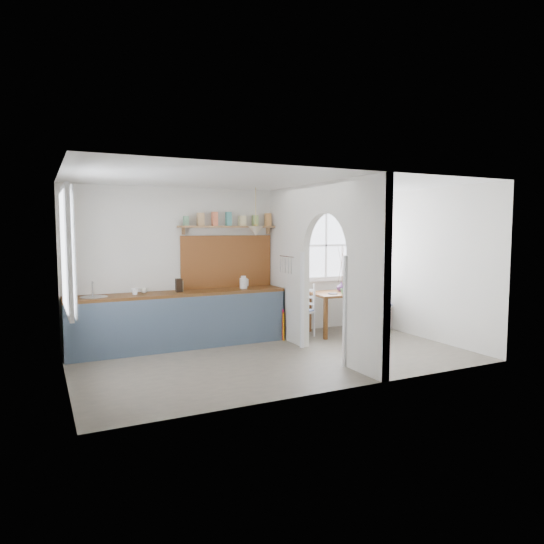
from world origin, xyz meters
name	(u,v)px	position (x,y,z in m)	size (l,w,h in m)	color
floor	(278,358)	(0.00, 0.00, 0.00)	(5.80, 3.20, 0.01)	#736958
ceiling	(279,181)	(0.00, 0.00, 2.60)	(5.80, 3.20, 0.01)	silver
walls	(278,271)	(0.00, 0.00, 1.30)	(5.81, 3.21, 2.60)	silver
partition	(317,259)	(0.70, 0.06, 1.45)	(0.12, 3.20, 2.60)	silver
kitchen_window	(65,251)	(-2.87, 0.00, 1.65)	(0.10, 1.16, 1.50)	white
nook_window	(326,245)	(1.80, 1.56, 1.60)	(1.76, 0.10, 1.30)	white
counter	(179,319)	(-1.13, 1.33, 0.46)	(3.50, 0.60, 0.90)	#533217
sink	(94,298)	(-2.43, 1.30, 0.89)	(0.40, 0.40, 0.02)	#B4B6BA
backsplash	(227,261)	(-0.20, 1.58, 1.35)	(1.65, 0.03, 0.90)	brown
shelf	(229,224)	(-0.20, 1.49, 2.00)	(1.75, 0.20, 0.21)	#905F3C
pendant_lamp	(256,231)	(0.15, 1.15, 1.88)	(0.26, 0.26, 0.16)	beige
utensil_rail	(287,257)	(0.61, 0.90, 1.45)	(0.02, 0.02, 0.50)	#B4B6BA
dining_table	(344,313)	(1.87, 1.01, 0.38)	(1.21, 0.81, 0.76)	#533217
chair_left	(299,311)	(0.96, 1.11, 0.47)	(0.43, 0.43, 0.95)	silver
chair_right	(382,304)	(2.82, 1.11, 0.46)	(0.42, 0.42, 0.92)	silver
kettle	(243,282)	(-0.01, 1.31, 1.01)	(0.18, 0.14, 0.21)	silver
mug_a	(135,292)	(-1.83, 1.29, 0.95)	(0.11, 0.11, 0.10)	white
mug_b	(144,290)	(-1.67, 1.42, 0.94)	(0.11, 0.11, 0.08)	silver
knife_block	(179,285)	(-1.13, 1.32, 1.01)	(0.10, 0.14, 0.21)	black
jar	(180,286)	(-1.11, 1.33, 0.99)	(0.11, 0.11, 0.18)	#796F5B
towel_magenta	(283,325)	(0.58, 0.98, 0.28)	(0.02, 0.03, 0.53)	#AC1238
towel_orange	(283,326)	(0.58, 0.96, 0.25)	(0.02, 0.03, 0.49)	#CB6F03
bowl	(363,289)	(2.22, 0.95, 0.80)	(0.32, 0.32, 0.08)	white
table_cup	(343,291)	(1.71, 0.83, 0.81)	(0.10, 0.10, 0.09)	#4F944F
plate	(333,294)	(1.54, 0.91, 0.77)	(0.17, 0.17, 0.01)	black
vase	(341,286)	(1.89, 1.16, 0.85)	(0.17, 0.17, 0.18)	#3F2449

